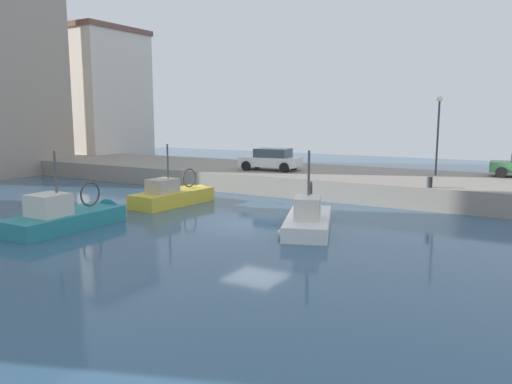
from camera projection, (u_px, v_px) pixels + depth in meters
The scene contains 9 objects.
water_surface at pixel (256, 224), 22.35m from camera, with size 80.00×80.00×0.00m, color #335675.
quay_wall at pixel (346, 182), 32.04m from camera, with size 9.00×56.00×1.20m, color gray.
fishing_boat_yellow at pixel (177, 202), 27.52m from camera, with size 5.82×2.38×4.18m.
fishing_boat_white at pixel (309, 225), 21.60m from camera, with size 6.13×3.68×4.21m.
fishing_boat_teal at pixel (72, 224), 21.77m from camera, with size 6.05×2.34×4.31m.
parked_car_white at pixel (271, 159), 33.29m from camera, with size 2.41×4.17×1.47m.
mooring_bollard_mid at pixel (430, 182), 25.36m from camera, with size 0.28×0.28×0.55m, color #2D2D33.
quay_streetlamp at pixel (438, 122), 30.11m from camera, with size 0.36×0.36×4.83m.
waterfront_building_west_mid at pixel (101, 97), 49.75m from camera, with size 8.26×6.81×13.32m.
Camera 1 is at (-18.82, -11.15, 4.85)m, focal length 34.81 mm.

